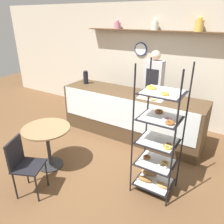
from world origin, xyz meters
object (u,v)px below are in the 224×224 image
cafe_table (47,137)px  cafe_chair (22,161)px  pastry_rack (157,145)px  donut_tray_counter (152,98)px  person_worker (153,88)px  coffee_carafe (86,77)px

cafe_table → cafe_chair: (0.17, -0.62, -0.02)m
pastry_rack → cafe_table: 1.80m
pastry_rack → donut_tray_counter: bearing=116.5°
pastry_rack → donut_tray_counter: 1.32m
person_worker → cafe_table: bearing=-112.3°
cafe_chair → cafe_table: bearing=-7.5°
pastry_rack → cafe_chair: bearing=-146.5°
person_worker → donut_tray_counter: (0.24, -0.67, 0.02)m
cafe_chair → donut_tray_counter: 2.46m
pastry_rack → cafe_chair: 1.89m
cafe_table → donut_tray_counter: donut_tray_counter is taller
person_worker → coffee_carafe: person_worker is taller
person_worker → coffee_carafe: 1.54m
pastry_rack → person_worker: bearing=114.0°
person_worker → pastry_rack: bearing=-66.0°
donut_tray_counter → person_worker: bearing=109.5°
coffee_carafe → cafe_chair: bearing=-73.7°
person_worker → cafe_chair: bearing=-104.6°
cafe_table → coffee_carafe: (-0.51, 1.73, 0.56)m
coffee_carafe → cafe_table: bearing=-73.4°
person_worker → cafe_table: person_worker is taller
pastry_rack → person_worker: size_ratio=1.08×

